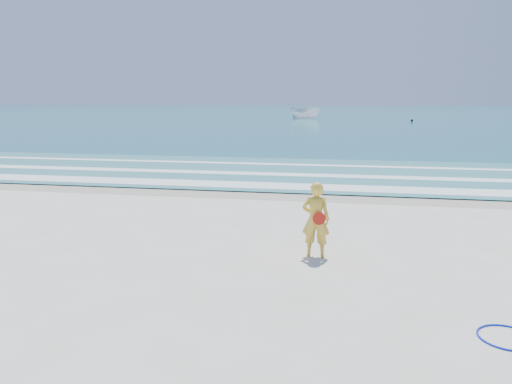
# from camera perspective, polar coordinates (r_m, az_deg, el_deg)

# --- Properties ---
(ground) EXTENTS (400.00, 400.00, 0.00)m
(ground) POSITION_cam_1_polar(r_m,az_deg,el_deg) (9.25, -5.97, -10.65)
(ground) COLOR silver
(ground) RESTS_ON ground
(wet_sand) EXTENTS (400.00, 2.40, 0.00)m
(wet_sand) POSITION_cam_1_polar(r_m,az_deg,el_deg) (17.74, 2.35, -0.18)
(wet_sand) COLOR #B2A893
(wet_sand) RESTS_ON ground
(ocean) EXTENTS (400.00, 190.00, 0.04)m
(ocean) POSITION_cam_1_polar(r_m,az_deg,el_deg) (113.31, 9.54, 8.92)
(ocean) COLOR #19727F
(ocean) RESTS_ON ground
(shallow) EXTENTS (400.00, 10.00, 0.01)m
(shallow) POSITION_cam_1_polar(r_m,az_deg,el_deg) (22.62, 4.20, 2.29)
(shallow) COLOR #59B7AD
(shallow) RESTS_ON ocean
(foam_near) EXTENTS (400.00, 1.40, 0.01)m
(foam_near) POSITION_cam_1_polar(r_m,az_deg,el_deg) (19.00, 2.92, 0.70)
(foam_near) COLOR white
(foam_near) RESTS_ON shallow
(foam_mid) EXTENTS (400.00, 0.90, 0.01)m
(foam_mid) POSITION_cam_1_polar(r_m,az_deg,el_deg) (21.84, 3.96, 2.01)
(foam_mid) COLOR white
(foam_mid) RESTS_ON shallow
(foam_far) EXTENTS (400.00, 0.60, 0.01)m
(foam_far) POSITION_cam_1_polar(r_m,az_deg,el_deg) (25.08, 4.86, 3.13)
(foam_far) COLOR white
(foam_far) RESTS_ON shallow
(hoop) EXTENTS (0.88, 0.88, 0.03)m
(hoop) POSITION_cam_1_polar(r_m,az_deg,el_deg) (8.19, 26.79, -14.61)
(hoop) COLOR #0B23CA
(hoop) RESTS_ON ground
(boat) EXTENTS (5.52, 3.57, 1.99)m
(boat) POSITION_cam_1_polar(r_m,az_deg,el_deg) (80.37, 5.69, 9.05)
(boat) COLOR white
(boat) RESTS_ON ocean
(buoy) EXTENTS (0.36, 0.36, 0.36)m
(buoy) POSITION_cam_1_polar(r_m,az_deg,el_deg) (73.46, 17.39, 7.82)
(buoy) COLOR black
(buoy) RESTS_ON ocean
(woman) EXTENTS (0.61, 0.42, 1.63)m
(woman) POSITION_cam_1_polar(r_m,az_deg,el_deg) (10.68, 6.85, -3.14)
(woman) COLOR gold
(woman) RESTS_ON ground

